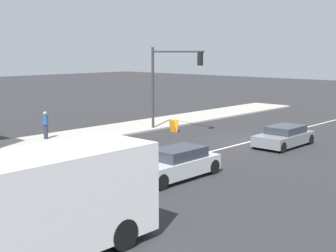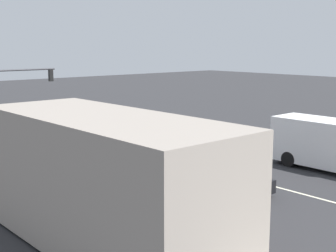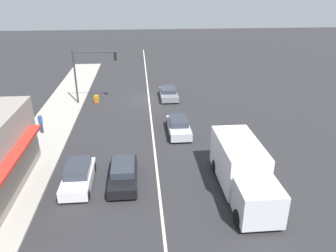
{
  "view_description": "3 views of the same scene",
  "coord_description": "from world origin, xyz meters",
  "px_view_note": "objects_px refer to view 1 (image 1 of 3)",
  "views": [
    {
      "loc": [
        -15.33,
        23.86,
        5.45
      ],
      "look_at": [
        -1.12,
        8.54,
        2.09
      ],
      "focal_mm": 50.0,
      "sensor_mm": 36.0,
      "label": 1
    },
    {
      "loc": [
        19.2,
        30.95,
        7.05
      ],
      "look_at": [
        0.33,
        9.8,
        2.16
      ],
      "focal_mm": 50.0,
      "sensor_mm": 36.0,
      "label": 2
    },
    {
      "loc": [
        0.96,
        34.42,
        11.66
      ],
      "look_at": [
        -1.15,
        10.81,
        1.41
      ],
      "focal_mm": 35.0,
      "sensor_mm": 36.0,
      "label": 3
    }
  ],
  "objects_px": {
    "delivery_truck": "(31,209)",
    "sedan_silver": "(176,164)",
    "pedestrian": "(45,124)",
    "warning_aframe_sign": "(174,126)",
    "traffic_signal_main": "(168,74)",
    "suv_grey": "(284,136)"
  },
  "relations": [
    {
      "from": "warning_aframe_sign",
      "to": "sedan_silver",
      "type": "xyz_separation_m",
      "value": [
        -7.84,
        8.52,
        0.21
      ]
    },
    {
      "from": "traffic_signal_main",
      "to": "warning_aframe_sign",
      "type": "height_order",
      "value": "traffic_signal_main"
    },
    {
      "from": "traffic_signal_main",
      "to": "delivery_truck",
      "type": "xyz_separation_m",
      "value": [
        -11.12,
        17.13,
        -2.43
      ]
    },
    {
      "from": "traffic_signal_main",
      "to": "delivery_truck",
      "type": "relative_size",
      "value": 0.75
    },
    {
      "from": "traffic_signal_main",
      "to": "pedestrian",
      "type": "distance_m",
      "value": 8.7
    },
    {
      "from": "delivery_truck",
      "to": "suv_grey",
      "type": "distance_m",
      "value": 18.27
    },
    {
      "from": "traffic_signal_main",
      "to": "sedan_silver",
      "type": "relative_size",
      "value": 1.32
    },
    {
      "from": "pedestrian",
      "to": "warning_aframe_sign",
      "type": "height_order",
      "value": "pedestrian"
    },
    {
      "from": "pedestrian",
      "to": "delivery_truck",
      "type": "xyz_separation_m",
      "value": [
        -14.36,
        9.59,
        0.46
      ]
    },
    {
      "from": "traffic_signal_main",
      "to": "warning_aframe_sign",
      "type": "distance_m",
      "value": 3.51
    },
    {
      "from": "pedestrian",
      "to": "suv_grey",
      "type": "distance_m",
      "value": 14.32
    },
    {
      "from": "pedestrian",
      "to": "traffic_signal_main",
      "type": "bearing_deg",
      "value": -113.19
    },
    {
      "from": "warning_aframe_sign",
      "to": "delivery_truck",
      "type": "xyz_separation_m",
      "value": [
        -10.64,
        17.2,
        1.04
      ]
    },
    {
      "from": "delivery_truck",
      "to": "suv_grey",
      "type": "relative_size",
      "value": 1.85
    },
    {
      "from": "sedan_silver",
      "to": "warning_aframe_sign",
      "type": "bearing_deg",
      "value": -47.41
    },
    {
      "from": "delivery_truck",
      "to": "suv_grey",
      "type": "xyz_separation_m",
      "value": [
        2.8,
        -18.03,
        -0.89
      ]
    },
    {
      "from": "traffic_signal_main",
      "to": "suv_grey",
      "type": "bearing_deg",
      "value": -173.84
    },
    {
      "from": "pedestrian",
      "to": "sedan_silver",
      "type": "bearing_deg",
      "value": 175.5
    },
    {
      "from": "warning_aframe_sign",
      "to": "delivery_truck",
      "type": "height_order",
      "value": "delivery_truck"
    },
    {
      "from": "suv_grey",
      "to": "sedan_silver",
      "type": "distance_m",
      "value": 9.35
    },
    {
      "from": "warning_aframe_sign",
      "to": "delivery_truck",
      "type": "distance_m",
      "value": 20.25
    },
    {
      "from": "delivery_truck",
      "to": "sedan_silver",
      "type": "xyz_separation_m",
      "value": [
        2.8,
        -8.68,
        -0.83
      ]
    }
  ]
}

